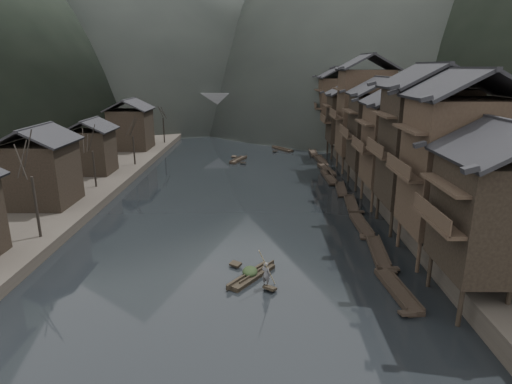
{
  "coord_description": "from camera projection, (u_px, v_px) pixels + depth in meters",
  "views": [
    {
      "loc": [
        2.31,
        -32.93,
        14.97
      ],
      "look_at": [
        1.84,
        9.49,
        2.5
      ],
      "focal_mm": 30.0,
      "sensor_mm": 36.0,
      "label": 1
    }
  ],
  "objects": [
    {
      "name": "boatman",
      "position": [
        266.0,
        271.0,
        29.71
      ],
      "size": [
        0.77,
        0.69,
        1.77
      ],
      "primitive_type": "imported",
      "rotation": [
        0.0,
        0.0,
        2.62
      ],
      "color": "#4E4E50",
      "rests_on": "hero_sampan"
    },
    {
      "name": "stone_bridge",
      "position": [
        251.0,
        109.0,
        103.47
      ],
      "size": [
        40.0,
        6.0,
        9.0
      ],
      "color": "#4C4C4F",
      "rests_on": "ground"
    },
    {
      "name": "bare_trees",
      "position": [
        94.0,
        145.0,
        49.52
      ],
      "size": [
        3.79,
        61.18,
        7.57
      ],
      "color": "black",
      "rests_on": "left_bank"
    },
    {
      "name": "right_bank",
      "position": [
        450.0,
        152.0,
        73.59
      ],
      "size": [
        40.0,
        200.0,
        1.8
      ],
      "primitive_type": "cube",
      "color": "#2D2823",
      "rests_on": "ground"
    },
    {
      "name": "left_houses",
      "position": [
        80.0,
        144.0,
        53.76
      ],
      "size": [
        8.1,
        53.2,
        8.73
      ],
      "color": "black",
      "rests_on": "left_bank"
    },
    {
      "name": "water",
      "position": [
        233.0,
        252.0,
        35.84
      ],
      "size": [
        300.0,
        300.0,
        0.0
      ],
      "primitive_type": "plane",
      "color": "black",
      "rests_on": "ground"
    },
    {
      "name": "hero_sampan",
      "position": [
        252.0,
        275.0,
        31.44
      ],
      "size": [
        3.65,
        4.69,
        0.44
      ],
      "color": "black",
      "rests_on": "water"
    },
    {
      "name": "left_bank",
      "position": [
        47.0,
        152.0,
        74.42
      ],
      "size": [
        40.0,
        200.0,
        1.2
      ],
      "primitive_type": "cube",
      "color": "#2D2823",
      "rests_on": "ground"
    },
    {
      "name": "cargo_heap",
      "position": [
        250.0,
        267.0,
        31.47
      ],
      "size": [
        1.13,
        1.48,
        0.68
      ],
      "primitive_type": "ellipsoid",
      "color": "black",
      "rests_on": "hero_sampan"
    },
    {
      "name": "moored_sampans",
      "position": [
        338.0,
        188.0,
        53.95
      ],
      "size": [
        2.52,
        56.88,
        0.47
      ],
      "color": "black",
      "rests_on": "water"
    },
    {
      "name": "bamboo_pole",
      "position": [
        269.0,
        232.0,
        28.88
      ],
      "size": [
        1.46,
        2.01,
        4.05
      ],
      "primitive_type": "cylinder",
      "rotation": [
        0.53,
        0.0,
        -0.62
      ],
      "color": "#8C7A51",
      "rests_on": "boatman"
    },
    {
      "name": "midriver_boats",
      "position": [
        262.0,
        154.0,
        75.28
      ],
      "size": [
        11.09,
        15.21,
        0.45
      ],
      "color": "black",
      "rests_on": "water"
    },
    {
      "name": "stilt_houses",
      "position": [
        384.0,
        117.0,
        51.99
      ],
      "size": [
        9.0,
        67.6,
        16.96
      ],
      "color": "black",
      "rests_on": "ground"
    }
  ]
}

